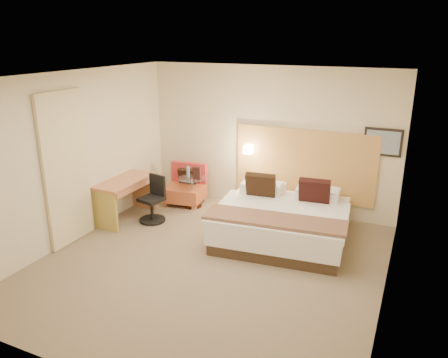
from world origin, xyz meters
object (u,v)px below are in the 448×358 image
at_px(desk, 126,188).
at_px(lounge_chair, 186,188).
at_px(side_table, 192,191).
at_px(desk_chair, 153,203).
at_px(bed, 283,220).

bearing_deg(desk, lounge_chair, 63.33).
distance_m(lounge_chair, desk, 1.31).
relative_size(side_table, desk_chair, 0.79).
xyz_separation_m(bed, desk, (-2.82, -0.41, 0.26)).
xyz_separation_m(lounge_chair, side_table, (0.24, -0.17, 0.02)).
xyz_separation_m(lounge_chair, desk, (-0.58, -1.15, 0.28)).
bearing_deg(side_table, desk, -129.93).
relative_size(bed, desk_chair, 2.71).
bearing_deg(lounge_chair, desk_chair, -95.06).
relative_size(bed, side_table, 3.43).
height_order(lounge_chair, desk, lounge_chair).
bearing_deg(bed, desk_chair, -173.16).
bearing_deg(desk_chair, lounge_chair, 84.94).
bearing_deg(lounge_chair, desk, -116.67).
xyz_separation_m(desk, desk_chair, (0.49, 0.13, -0.25)).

